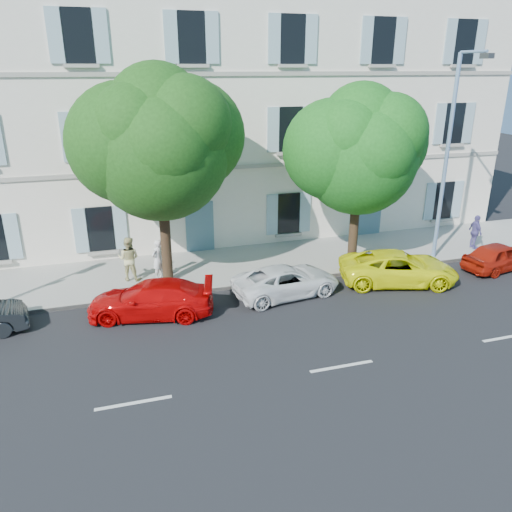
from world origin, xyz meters
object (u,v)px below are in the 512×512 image
object	(u,v)px
tree_left	(160,151)
pedestrian_a	(158,259)
car_yellow_supercar	(398,268)
car_white_coupe	(286,281)
pedestrian_c	(475,232)
street_lamp	(450,148)
tree_right	(359,156)
car_red_hatchback	(500,256)
car_red_coupe	(151,299)
pedestrian_b	(129,259)

from	to	relation	value
tree_left	pedestrian_a	xyz separation A→B (m)	(-0.33, 0.32, -4.39)
car_yellow_supercar	pedestrian_a	size ratio (longest dim) A/B	2.83
car_white_coupe	pedestrian_c	bearing A→B (deg)	-86.69
street_lamp	pedestrian_c	world-z (taller)	street_lamp
tree_right	car_white_coupe	bearing A→B (deg)	-153.84
street_lamp	pedestrian_a	xyz separation A→B (m)	(-12.27, 1.27, -4.11)
car_red_hatchback	tree_right	xyz separation A→B (m)	(-6.05, 2.00, 4.27)
tree_left	pedestrian_c	distance (m)	15.14
car_red_coupe	tree_right	distance (m)	10.03
car_red_hatchback	pedestrian_a	bearing A→B (deg)	67.74
pedestrian_a	pedestrian_c	xyz separation A→B (m)	(14.82, -0.60, -0.02)
car_white_coupe	tree_left	bearing A→B (deg)	52.94
tree_right	pedestrian_a	xyz separation A→B (m)	(-8.27, 0.85, -3.89)
car_white_coupe	car_yellow_supercar	world-z (taller)	car_yellow_supercar
pedestrian_a	car_yellow_supercar	bearing A→B (deg)	120.50
car_red_hatchback	tree_right	bearing A→B (deg)	60.72
car_white_coupe	pedestrian_a	bearing A→B (deg)	51.67
car_white_coupe	pedestrian_b	xyz separation A→B (m)	(-5.70, 2.87, 0.48)
car_red_coupe	tree_right	size ratio (longest dim) A/B	0.59
car_red_coupe	street_lamp	bearing A→B (deg)	110.37
car_white_coupe	car_yellow_supercar	size ratio (longest dim) A/B	0.89
street_lamp	pedestrian_b	world-z (taller)	street_lamp
car_red_coupe	tree_left	distance (m)	5.48
car_red_hatchback	car_white_coupe	bearing A→B (deg)	77.92
car_red_coupe	pedestrian_c	size ratio (longest dim) A/B	2.69
car_red_hatchback	tree_left	distance (m)	14.99
car_red_hatchback	pedestrian_b	distance (m)	15.75
car_white_coupe	tree_left	world-z (taller)	tree_left
pedestrian_b	car_red_coupe	bearing A→B (deg)	121.99
car_yellow_supercar	pedestrian_b	bearing A→B (deg)	89.25
car_yellow_supercar	street_lamp	world-z (taller)	street_lamp
pedestrian_a	pedestrian_c	distance (m)	14.83
tree_right	pedestrian_c	distance (m)	7.64
car_yellow_supercar	car_red_hatchback	distance (m)	4.99
tree_left	tree_right	xyz separation A→B (m)	(7.93, -0.54, -0.50)
car_white_coupe	pedestrian_a	world-z (taller)	pedestrian_a
tree_right	street_lamp	xyz separation A→B (m)	(4.01, -0.42, 0.22)
car_red_hatchback	pedestrian_b	xyz separation A→B (m)	(-15.44, 3.06, 0.45)
pedestrian_c	tree_right	bearing A→B (deg)	99.81
car_red_hatchback	pedestrian_c	bearing A→B (deg)	-23.66
car_red_coupe	tree_left	bearing A→B (deg)	173.57
car_red_hatchback	street_lamp	xyz separation A→B (m)	(-2.04, 1.58, 4.49)
car_red_hatchback	street_lamp	bearing A→B (deg)	41.25
car_yellow_supercar	pedestrian_a	world-z (taller)	pedestrian_a
pedestrian_b	pedestrian_c	distance (m)	15.97
car_white_coupe	pedestrian_c	size ratio (longest dim) A/B	2.57
pedestrian_a	car_red_hatchback	bearing A→B (deg)	126.39
car_yellow_supercar	pedestrian_c	world-z (taller)	pedestrian_c
car_red_hatchback	pedestrian_c	xyz separation A→B (m)	(0.51, 2.25, 0.36)
street_lamp	pedestrian_a	bearing A→B (deg)	174.08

